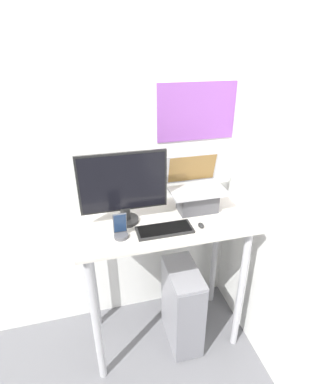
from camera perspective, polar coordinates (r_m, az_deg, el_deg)
The scene contains 10 objects.
ground_plane at distance 2.25m, azimuth 1.81°, elevation -29.97°, with size 12.00×12.00×0.00m, color slate.
wall_back at distance 1.90m, azimuth -2.81°, elevation 8.96°, with size 6.00×0.06×2.60m.
wall_side_right at distance 1.63m, azimuth 22.67°, elevation 3.79°, with size 0.05×6.00×2.60m.
desk at distance 1.87m, azimuth -0.14°, elevation -10.78°, with size 1.00×0.51×0.95m.
laptop at distance 1.82m, azimuth 6.16°, elevation -0.58°, with size 0.33×0.24×0.33m.
monitor at distance 1.65m, azimuth -7.78°, elevation 0.66°, with size 0.48×0.15×0.42m.
keyboard at distance 1.65m, azimuth 0.01°, elevation -7.18°, with size 0.31×0.13×0.02m.
mouse at distance 1.69m, azimuth 6.98°, elevation -6.32°, with size 0.03×0.05×0.02m.
cell_phone at distance 1.60m, azimuth -8.36°, elevation -7.26°, with size 0.08×0.08×0.15m.
computer_tower at distance 2.14m, azimuth 3.42°, elevation -20.84°, with size 0.19×0.38×0.60m.
Camera 1 is at (-0.38, -1.18, 1.87)m, focal length 28.00 mm.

